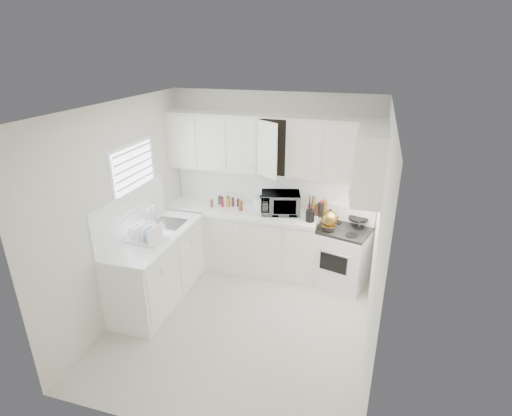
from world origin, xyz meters
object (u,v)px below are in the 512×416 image
at_px(stove, 342,249).
at_px(tea_kettle, 330,217).
at_px(rice_cooker, 261,202).
at_px(dish_rack, 145,232).
at_px(utensil_crock, 310,208).
at_px(microwave, 280,201).

height_order(stove, tea_kettle, tea_kettle).
distance_m(rice_cooker, dish_rack, 1.74).
xyz_separation_m(utensil_crock, dish_rack, (-1.84, -1.14, -0.08)).
distance_m(stove, rice_cooker, 1.32).
xyz_separation_m(stove, microwave, (-0.91, 0.07, 0.59)).
bearing_deg(dish_rack, tea_kettle, 32.58).
height_order(tea_kettle, rice_cooker, tea_kettle).
relative_size(stove, utensil_crock, 2.78).
height_order(tea_kettle, dish_rack, tea_kettle).
relative_size(stove, rice_cooker, 5.09).
distance_m(utensil_crock, dish_rack, 2.16).
bearing_deg(dish_rack, stove, 33.91).
bearing_deg(microwave, rice_cooker, 154.67).
height_order(microwave, utensil_crock, utensil_crock).
height_order(tea_kettle, utensil_crock, utensil_crock).
bearing_deg(rice_cooker, utensil_crock, -6.49).
bearing_deg(microwave, tea_kettle, -32.22).
bearing_deg(dish_rack, rice_cooker, 57.33).
distance_m(tea_kettle, rice_cooker, 1.07).
xyz_separation_m(stove, rice_cooker, (-1.21, 0.13, 0.51)).
bearing_deg(stove, rice_cooker, -170.66).
height_order(tea_kettle, microwave, microwave).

